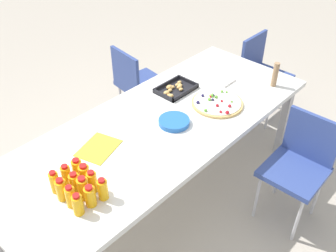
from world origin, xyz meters
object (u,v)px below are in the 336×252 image
(juice_bottle_0, at_px, (78,205))
(juice_bottle_10, at_px, (66,175))
(juice_bottle_1, at_px, (90,196))
(juice_bottle_4, at_px, (83,188))
(snack_tray, at_px, (175,89))
(chair_near_right, at_px, (300,162))
(fruit_pizza, at_px, (217,103))
(juice_bottle_3, at_px, (71,197))
(juice_bottle_11, at_px, (77,169))
(chair_far_right, at_px, (137,81))
(juice_bottle_7, at_px, (75,183))
(juice_bottle_9, at_px, (55,182))
(juice_bottle_2, at_px, (103,189))
(plate_stack, at_px, (174,122))
(juice_bottle_5, at_px, (92,182))
(paper_folder, at_px, (98,148))
(cardboard_tube, at_px, (275,75))
(juice_bottle_6, at_px, (62,190))
(chair_end, at_px, (261,70))
(juice_bottle_8, at_px, (85,175))
(party_table, at_px, (159,130))
(napkin_stack, at_px, (223,80))

(juice_bottle_0, distance_m, juice_bottle_10, 0.24)
(juice_bottle_1, distance_m, juice_bottle_4, 0.07)
(juice_bottle_0, relative_size, snack_tray, 0.45)
(chair_near_right, height_order, fruit_pizza, chair_near_right)
(juice_bottle_3, relative_size, juice_bottle_11, 1.08)
(juice_bottle_3, bearing_deg, chair_far_right, 35.58)
(juice_bottle_1, distance_m, snack_tray, 1.24)
(juice_bottle_7, bearing_deg, juice_bottle_9, 134.22)
(juice_bottle_0, xyz_separation_m, juice_bottle_7, (0.08, 0.14, -0.00))
(snack_tray, bearing_deg, juice_bottle_3, -163.20)
(juice_bottle_2, distance_m, plate_stack, 0.78)
(juice_bottle_1, distance_m, juice_bottle_7, 0.14)
(chair_far_right, height_order, juice_bottle_7, juice_bottle_7)
(juice_bottle_1, xyz_separation_m, snack_tray, (1.16, 0.44, -0.05))
(juice_bottle_4, bearing_deg, juice_bottle_11, 64.88)
(chair_near_right, distance_m, juice_bottle_1, 1.49)
(juice_bottle_5, distance_m, paper_folder, 0.36)
(paper_folder, bearing_deg, snack_tray, 7.28)
(chair_near_right, height_order, plate_stack, chair_near_right)
(juice_bottle_10, height_order, plate_stack, juice_bottle_10)
(juice_bottle_1, distance_m, juice_bottle_9, 0.23)
(juice_bottle_0, relative_size, cardboard_tube, 0.68)
(juice_bottle_6, bearing_deg, paper_folder, 25.61)
(chair_far_right, height_order, fruit_pizza, chair_far_right)
(chair_end, relative_size, juice_bottle_6, 5.77)
(juice_bottle_5, height_order, fruit_pizza, juice_bottle_5)
(juice_bottle_0, xyz_separation_m, juice_bottle_6, (0.00, 0.15, 0.00))
(juice_bottle_8, height_order, juice_bottle_10, juice_bottle_8)
(chair_end, distance_m, plate_stack, 1.49)
(party_table, xyz_separation_m, juice_bottle_7, (-0.76, -0.09, 0.12))
(plate_stack, bearing_deg, paper_folder, 161.38)
(snack_tray, bearing_deg, chair_near_right, -79.71)
(juice_bottle_1, height_order, plate_stack, juice_bottle_1)
(juice_bottle_1, distance_m, paper_folder, 0.46)
(juice_bottle_5, bearing_deg, chair_far_right, 38.50)
(juice_bottle_8, xyz_separation_m, juice_bottle_9, (-0.15, 0.07, 0.00))
(juice_bottle_2, bearing_deg, fruit_pizza, 4.93)
(cardboard_tube, bearing_deg, juice_bottle_4, 175.18)
(juice_bottle_7, bearing_deg, party_table, 6.82)
(chair_far_right, xyz_separation_m, napkin_stack, (0.21, -0.81, 0.25))
(chair_far_right, xyz_separation_m, juice_bottle_3, (-1.39, -1.00, 0.30))
(juice_bottle_8, relative_size, paper_folder, 0.54)
(snack_tray, height_order, napkin_stack, snack_tray)
(paper_folder, bearing_deg, napkin_stack, -3.68)
(chair_end, bearing_deg, juice_bottle_7, 4.50)
(juice_bottle_2, bearing_deg, party_table, 19.63)
(juice_bottle_3, relative_size, juice_bottle_8, 1.00)
(juice_bottle_10, height_order, snack_tray, juice_bottle_10)
(chair_end, relative_size, snack_tray, 2.74)
(chair_end, xyz_separation_m, plate_stack, (-1.46, -0.17, 0.26))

